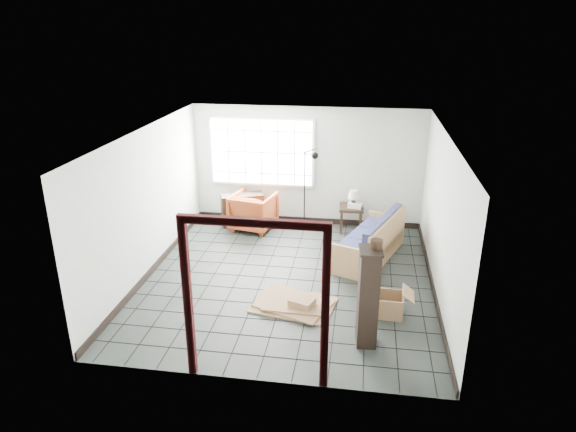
% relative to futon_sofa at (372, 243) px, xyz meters
% --- Properties ---
extents(ground, '(5.50, 5.50, 0.00)m').
position_rel_futon_sofa_xyz_m(ground, '(-1.45, -1.07, -0.32)').
color(ground, black).
rests_on(ground, ground).
extents(room_shell, '(5.02, 5.52, 2.61)m').
position_rel_futon_sofa_xyz_m(room_shell, '(-1.45, -1.05, 1.36)').
color(room_shell, silver).
rests_on(room_shell, ground).
extents(window_panel, '(2.32, 0.08, 1.52)m').
position_rel_futon_sofa_xyz_m(window_panel, '(-2.45, 1.63, 1.28)').
color(window_panel, silver).
rests_on(window_panel, ground).
extents(doorway_trim, '(1.80, 0.08, 2.20)m').
position_rel_futon_sofa_xyz_m(doorway_trim, '(-1.45, -3.77, 1.06)').
color(doorway_trim, '#360C0E').
rests_on(doorway_trim, ground).
extents(futon_sofa, '(1.39, 2.11, 0.87)m').
position_rel_futon_sofa_xyz_m(futon_sofa, '(0.00, 0.00, 0.00)').
color(futon_sofa, olive).
rests_on(futon_sofa, ground).
extents(armchair, '(1.01, 0.97, 0.88)m').
position_rel_futon_sofa_xyz_m(armchair, '(-2.56, 1.14, 0.13)').
color(armchair, maroon).
rests_on(armchair, ground).
extents(side_table, '(0.52, 0.52, 0.56)m').
position_rel_futon_sofa_xyz_m(side_table, '(-0.45, 1.33, 0.14)').
color(side_table, black).
rests_on(side_table, ground).
extents(table_lamp, '(0.32, 0.32, 0.37)m').
position_rel_futon_sofa_xyz_m(table_lamp, '(-0.42, 1.32, 0.50)').
color(table_lamp, black).
rests_on(table_lamp, side_table).
extents(projector, '(0.33, 0.28, 0.10)m').
position_rel_futon_sofa_xyz_m(projector, '(-0.38, 1.29, 0.29)').
color(projector, silver).
rests_on(projector, side_table).
extents(floor_lamp, '(0.49, 0.45, 1.84)m').
position_rel_futon_sofa_xyz_m(floor_lamp, '(-1.36, 1.24, 0.67)').
color(floor_lamp, black).
rests_on(floor_lamp, ground).
extents(console_shelf, '(0.98, 0.67, 0.71)m').
position_rel_futon_sofa_xyz_m(console_shelf, '(-2.85, 1.33, 0.04)').
color(console_shelf, black).
rests_on(console_shelf, ground).
extents(tall_shelf, '(0.34, 0.42, 1.46)m').
position_rel_futon_sofa_xyz_m(tall_shelf, '(-0.09, -2.78, 0.43)').
color(tall_shelf, black).
rests_on(tall_shelf, ground).
extents(pot, '(0.22, 0.22, 0.12)m').
position_rel_futon_sofa_xyz_m(pot, '(-0.02, -2.75, 1.20)').
color(pot, black).
rests_on(pot, tall_shelf).
extents(open_box, '(0.84, 0.44, 0.46)m').
position_rel_futon_sofa_xyz_m(open_box, '(0.22, -1.97, -0.15)').
color(open_box, olive).
rests_on(open_box, ground).
extents(cardboard_pile, '(1.40, 1.17, 0.18)m').
position_rel_futon_sofa_xyz_m(cardboard_pile, '(-1.21, -1.96, -0.27)').
color(cardboard_pile, olive).
rests_on(cardboard_pile, ground).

